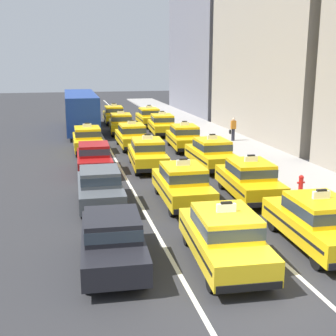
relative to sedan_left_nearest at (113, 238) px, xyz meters
name	(u,v)px	position (x,y,z in m)	size (l,w,h in m)	color
ground_plane	(257,297)	(3.35, -2.63, -0.85)	(160.00, 160.00, 0.00)	#2B2B2D
lane_stripe_left_center	(110,150)	(1.75, 17.37, -0.84)	(0.14, 80.00, 0.01)	silver
lane_stripe_center_right	(157,148)	(4.95, 17.37, -0.84)	(0.14, 80.00, 0.01)	silver
sidewalk_curb	(264,158)	(10.55, 12.37, -0.77)	(4.00, 90.00, 0.15)	#9E9993
sedan_left_nearest	(113,238)	(0.00, 0.00, 0.00)	(2.00, 4.39, 1.58)	black
sedan_left_second	(100,186)	(0.11, 5.68, 0.00)	(1.87, 4.34, 1.58)	black
sedan_left_third	(94,157)	(0.28, 11.49, 0.00)	(1.89, 4.35, 1.58)	black
taxi_left_fourth	(88,139)	(0.27, 17.15, 0.03)	(1.83, 4.56, 1.96)	black
bus_left_fifth	(81,110)	(0.26, 26.49, 0.97)	(2.59, 11.22, 3.22)	black
taxi_center_nearest	(224,236)	(3.18, -0.65, 0.03)	(2.09, 4.66, 1.96)	black
taxi_center_second	(182,183)	(3.49, 5.21, 0.03)	(1.93, 4.60, 1.96)	black
taxi_center_third	(147,153)	(3.23, 11.71, 0.03)	(2.07, 4.65, 1.96)	black
taxi_center_fourth	(132,136)	(3.30, 17.85, 0.03)	(1.83, 4.56, 1.96)	black
taxi_center_fifth	(121,123)	(3.37, 24.21, 0.03)	(2.07, 4.66, 1.96)	black
taxi_center_sixth	(114,114)	(3.51, 30.58, 0.03)	(1.94, 4.61, 1.96)	black
taxi_right_nearest	(317,221)	(6.50, -0.14, 0.03)	(1.99, 4.63, 1.96)	black
taxi_right_second	(249,179)	(6.51, 5.27, 0.03)	(2.09, 4.66, 1.96)	black
taxi_right_third	(211,153)	(6.69, 10.93, 0.03)	(1.83, 4.56, 1.96)	black
taxi_right_fourth	(184,137)	(6.66, 16.55, 0.03)	(2.10, 4.66, 1.96)	black
taxi_right_fifth	(162,124)	(6.54, 22.91, 0.03)	(2.08, 4.66, 1.96)	black
taxi_right_sixth	(149,117)	(6.46, 28.14, 0.03)	(1.86, 4.58, 1.96)	black
pedestrian_mid_block	(233,129)	(10.85, 18.29, 0.14)	(0.47, 0.24, 1.68)	#23232D
fire_hydrant	(301,182)	(9.03, 5.31, -0.30)	(0.36, 0.22, 0.73)	red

